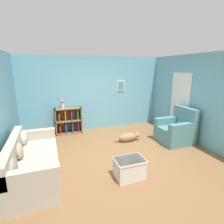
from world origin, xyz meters
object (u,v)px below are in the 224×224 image
at_px(couch, 32,163).
at_px(vase, 63,103).
at_px(recliner_chair, 176,130).
at_px(dog, 129,137).
at_px(bookshelf, 69,121).
at_px(coffee_table, 130,168).

distance_m(couch, vase, 2.59).
height_order(recliner_chair, dog, recliner_chair).
bearing_deg(recliner_chair, bookshelf, 147.34).
relative_size(couch, vase, 6.82).
height_order(dog, vase, vase).
bearing_deg(dog, recliner_chair, -21.70).
bearing_deg(bookshelf, vase, -172.30).
xyz_separation_m(bookshelf, dog, (1.63, -1.37, -0.30)).
height_order(couch, vase, vase).
bearing_deg(coffee_table, vase, 108.56).
bearing_deg(dog, coffee_table, -114.90).
height_order(bookshelf, dog, bookshelf).
bearing_deg(recliner_chair, dog, 158.30).
height_order(couch, recliner_chair, recliner_chair).
bearing_deg(couch, dog, 20.64).
distance_m(coffee_table, dog, 1.85).
distance_m(coffee_table, vase, 3.29).
xyz_separation_m(recliner_chair, vase, (-3.11, 1.87, 0.69)).
height_order(bookshelf, recliner_chair, recliner_chair).
height_order(coffee_table, dog, coffee_table).
xyz_separation_m(bookshelf, recliner_chair, (2.95, -1.89, -0.06)).
bearing_deg(vase, coffee_table, -71.44).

